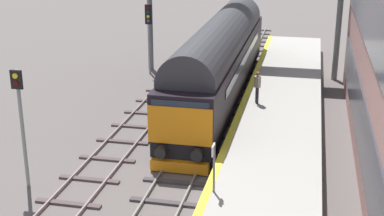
{
  "coord_description": "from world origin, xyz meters",
  "views": [
    {
      "loc": [
        4.86,
        -21.49,
        9.9
      ],
      "look_at": [
        0.2,
        -0.12,
        2.34
      ],
      "focal_mm": 51.78,
      "sensor_mm": 36.0,
      "label": 1
    }
  ],
  "objects": [
    {
      "name": "track_main",
      "position": [
        0.0,
        0.0,
        0.06
      ],
      "size": [
        2.5,
        60.0,
        0.15
      ],
      "color": "gray",
      "rests_on": "ground"
    },
    {
      "name": "signal_post_far",
      "position": [
        -5.49,
        12.8,
        3.0
      ],
      "size": [
        0.44,
        0.22,
        4.59
      ],
      "color": "gray",
      "rests_on": "ground"
    },
    {
      "name": "station_platform",
      "position": [
        3.6,
        0.0,
        0.5
      ],
      "size": [
        4.0,
        44.0,
        1.01
      ],
      "color": "#A29F97",
      "rests_on": "ground"
    },
    {
      "name": "diesel_locomotive",
      "position": [
        0.0,
        8.25,
        2.49
      ],
      "size": [
        2.74,
        19.85,
        4.68
      ],
      "color": "black",
      "rests_on": "ground"
    },
    {
      "name": "track_adjacent_west",
      "position": [
        -3.35,
        -0.0,
        0.06
      ],
      "size": [
        2.5,
        60.0,
        0.15
      ],
      "color": "gray",
      "rests_on": "ground"
    },
    {
      "name": "waiting_passenger",
      "position": [
        2.41,
        5.09,
        1.99
      ],
      "size": [
        0.42,
        0.49,
        1.64
      ],
      "rotation": [
        0.0,
        0.0,
        1.86
      ],
      "color": "#2C2832",
      "rests_on": "station_platform"
    },
    {
      "name": "signal_post_mid",
      "position": [
        -5.49,
        -3.94,
        2.9
      ],
      "size": [
        0.44,
        0.22,
        4.67
      ],
      "color": "gray",
      "rests_on": "ground"
    },
    {
      "name": "platform_number_sign",
      "position": [
        1.96,
        -4.76,
        2.16
      ],
      "size": [
        0.1,
        0.44,
        1.72
      ],
      "color": "slate",
      "rests_on": "station_platform"
    },
    {
      "name": "ground_plane",
      "position": [
        0.0,
        0.0,
        0.0
      ],
      "size": [
        140.0,
        140.0,
        0.0
      ],
      "primitive_type": "plane",
      "color": "#5C5553",
      "rests_on": "ground"
    }
  ]
}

